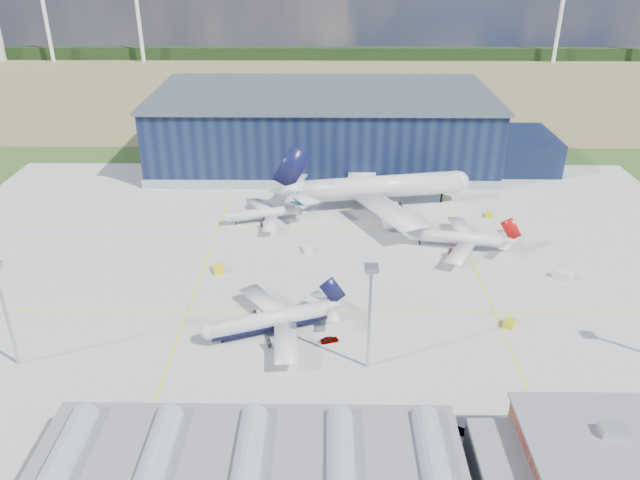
{
  "coord_description": "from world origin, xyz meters",
  "views": [
    {
      "loc": [
        1.72,
        -130.31,
        78.18
      ],
      "look_at": [
        0.06,
        8.83,
        8.9
      ],
      "focal_mm": 35.0,
      "sensor_mm": 36.0,
      "label": 1
    }
  ],
  "objects_px": {
    "airliner_red": "(457,232)",
    "gse_tug_b": "(509,323)",
    "gse_tug_a": "(218,269)",
    "gse_van_b": "(563,275)",
    "gse_tug_c": "(489,215)",
    "airliner_widebody": "(382,176)",
    "airliner_navy": "(269,312)",
    "hangar": "(330,130)",
    "gse_cart_b": "(423,237)",
    "light_mast_center": "(370,301)",
    "gse_cart_a": "(307,249)",
    "airliner_regional": "(262,209)",
    "light_mast_west": "(2,299)",
    "car_b": "(454,429)",
    "car_a": "(329,340)"
  },
  "relations": [
    {
      "from": "airliner_regional",
      "to": "car_b",
      "type": "height_order",
      "value": "airliner_regional"
    },
    {
      "from": "airliner_regional",
      "to": "hangar",
      "type": "bearing_deg",
      "value": -126.97
    },
    {
      "from": "airliner_red",
      "to": "gse_tug_b",
      "type": "height_order",
      "value": "airliner_red"
    },
    {
      "from": "airliner_navy",
      "to": "gse_cart_b",
      "type": "distance_m",
      "value": 61.18
    },
    {
      "from": "airliner_red",
      "to": "gse_van_b",
      "type": "bearing_deg",
      "value": 156.79
    },
    {
      "from": "airliner_navy",
      "to": "hangar",
      "type": "bearing_deg",
      "value": -117.29
    },
    {
      "from": "gse_van_b",
      "to": "car_b",
      "type": "relative_size",
      "value": 1.13
    },
    {
      "from": "car_b",
      "to": "gse_van_b",
      "type": "bearing_deg",
      "value": -15.88
    },
    {
      "from": "gse_van_b",
      "to": "gse_tug_c",
      "type": "height_order",
      "value": "gse_van_b"
    },
    {
      "from": "gse_tug_a",
      "to": "airliner_navy",
      "type": "bearing_deg",
      "value": -75.86
    },
    {
      "from": "airliner_widebody",
      "to": "gse_tug_a",
      "type": "xyz_separation_m",
      "value": [
        -44.56,
        -42.46,
        -9.58
      ]
    },
    {
      "from": "light_mast_center",
      "to": "gse_tug_a",
      "type": "relative_size",
      "value": 5.83
    },
    {
      "from": "airliner_regional",
      "to": "gse_van_b",
      "type": "xyz_separation_m",
      "value": [
        78.15,
        -33.22,
        -3.18
      ]
    },
    {
      "from": "gse_tug_c",
      "to": "hangar",
      "type": "bearing_deg",
      "value": 146.18
    },
    {
      "from": "airliner_widebody",
      "to": "gse_van_b",
      "type": "distance_m",
      "value": 62.26
    },
    {
      "from": "light_mast_west",
      "to": "light_mast_center",
      "type": "distance_m",
      "value": 70.0
    },
    {
      "from": "light_mast_center",
      "to": "gse_cart_a",
      "type": "bearing_deg",
      "value": 105.24
    },
    {
      "from": "light_mast_west",
      "to": "gse_tug_c",
      "type": "relative_size",
      "value": 7.05
    },
    {
      "from": "airliner_navy",
      "to": "gse_tug_c",
      "type": "xyz_separation_m",
      "value": [
        61.61,
        61.89,
        -4.69
      ]
    },
    {
      "from": "airliner_widebody",
      "to": "gse_cart_b",
      "type": "bearing_deg",
      "value": -76.59
    },
    {
      "from": "airliner_widebody",
      "to": "gse_tug_c",
      "type": "height_order",
      "value": "airliner_widebody"
    },
    {
      "from": "gse_cart_b",
      "to": "car_b",
      "type": "height_order",
      "value": "car_b"
    },
    {
      "from": "hangar",
      "to": "car_a",
      "type": "bearing_deg",
      "value": -90.19
    },
    {
      "from": "hangar",
      "to": "light_mast_west",
      "type": "height_order",
      "value": "hangar"
    },
    {
      "from": "airliner_navy",
      "to": "gse_cart_a",
      "type": "height_order",
      "value": "airliner_navy"
    },
    {
      "from": "light_mast_center",
      "to": "gse_tug_c",
      "type": "distance_m",
      "value": 85.27
    },
    {
      "from": "gse_tug_a",
      "to": "gse_van_b",
      "type": "relative_size",
      "value": 0.87
    },
    {
      "from": "airliner_widebody",
      "to": "airliner_regional",
      "type": "xyz_separation_m",
      "value": [
        -36.09,
        -11.71,
        -6.19
      ]
    },
    {
      "from": "hangar",
      "to": "gse_tug_b",
      "type": "relative_size",
      "value": 44.22
    },
    {
      "from": "light_mast_west",
      "to": "airliner_red",
      "type": "relative_size",
      "value": 0.73
    },
    {
      "from": "light_mast_west",
      "to": "car_b",
      "type": "bearing_deg",
      "value": -12.1
    },
    {
      "from": "light_mast_center",
      "to": "gse_tug_a",
      "type": "xyz_separation_m",
      "value": [
        -35.85,
        38.11,
        -14.61
      ]
    },
    {
      "from": "gse_tug_a",
      "to": "gse_tug_b",
      "type": "distance_m",
      "value": 71.75
    },
    {
      "from": "gse_cart_a",
      "to": "airliner_red",
      "type": "bearing_deg",
      "value": -15.61
    },
    {
      "from": "gse_tug_a",
      "to": "car_b",
      "type": "height_order",
      "value": "gse_tug_a"
    },
    {
      "from": "gse_cart_b",
      "to": "airliner_red",
      "type": "bearing_deg",
      "value": -111.86
    },
    {
      "from": "gse_cart_a",
      "to": "gse_tug_c",
      "type": "bearing_deg",
      "value": 4.55
    },
    {
      "from": "airliner_red",
      "to": "gse_tug_b",
      "type": "relative_size",
      "value": 9.55
    },
    {
      "from": "light_mast_west",
      "to": "car_b",
      "type": "height_order",
      "value": "light_mast_west"
    },
    {
      "from": "gse_van_b",
      "to": "car_b",
      "type": "distance_m",
      "value": 65.06
    },
    {
      "from": "light_mast_center",
      "to": "car_b",
      "type": "distance_m",
      "value": 27.15
    },
    {
      "from": "gse_tug_b",
      "to": "car_a",
      "type": "distance_m",
      "value": 40.05
    },
    {
      "from": "gse_cart_a",
      "to": "gse_cart_b",
      "type": "relative_size",
      "value": 1.08
    },
    {
      "from": "gse_van_b",
      "to": "gse_tug_c",
      "type": "distance_m",
      "value": 38.84
    },
    {
      "from": "light_mast_center",
      "to": "airliner_widebody",
      "type": "distance_m",
      "value": 81.19
    },
    {
      "from": "airliner_widebody",
      "to": "hangar",
      "type": "bearing_deg",
      "value": 99.06
    },
    {
      "from": "airliner_red",
      "to": "gse_van_b",
      "type": "relative_size",
      "value": 6.93
    },
    {
      "from": "gse_cart_a",
      "to": "car_b",
      "type": "xyz_separation_m",
      "value": [
        27.54,
        -67.88,
        -0.04
      ]
    },
    {
      "from": "hangar",
      "to": "airliner_navy",
      "type": "bearing_deg",
      "value": -96.7
    },
    {
      "from": "airliner_navy",
      "to": "gse_tug_c",
      "type": "relative_size",
      "value": 10.16
    }
  ]
}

